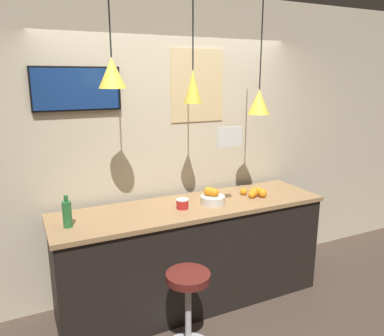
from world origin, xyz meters
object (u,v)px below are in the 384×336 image
spread_jar (182,204)px  bar_stool (188,303)px  fruit_bowl (212,197)px  juice_bottle (67,214)px  mounted_tv (77,89)px

spread_jar → bar_stool: bearing=-110.4°
fruit_bowl → juice_bottle: (-1.29, -0.01, 0.05)m
fruit_bowl → spread_jar: size_ratio=2.07×
spread_jar → fruit_bowl: bearing=1.1°
juice_bottle → spread_jar: juice_bottle is taller
bar_stool → spread_jar: (0.22, 0.58, 0.59)m
bar_stool → fruit_bowl: bearing=48.3°
juice_bottle → fruit_bowl: bearing=0.3°
bar_stool → mounted_tv: (-0.56, 1.03, 1.59)m
fruit_bowl → mounted_tv: (-1.08, 0.44, 0.98)m
fruit_bowl → juice_bottle: bearing=-179.7°
bar_stool → spread_jar: size_ratio=6.30×
juice_bottle → spread_jar: size_ratio=2.38×
mounted_tv → fruit_bowl: bearing=-22.2°
spread_jar → mounted_tv: (-0.77, 0.45, 1.00)m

